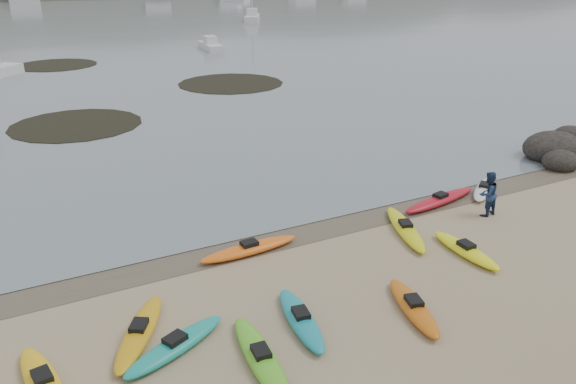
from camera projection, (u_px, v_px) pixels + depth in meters
ground at (288, 229)px, 20.98m from camera, size 600.00×600.00×0.00m
wet_sand at (292, 232)px, 20.74m from camera, size 60.00×60.00×0.00m
kayaks at (317, 282)px, 17.18m from camera, size 20.15×9.57×0.34m
person_east at (488, 194)px, 21.81m from camera, size 0.94×0.76×1.80m
rock_cluster at (563, 153)px, 28.67m from camera, size 5.11×3.72×1.63m
kelp_mats at (129, 87)px, 44.75m from camera, size 21.42×31.20×0.04m
moored_boats at (98, 20)px, 91.93m from camera, size 98.31×91.73×1.14m
far_hills at (136, 37)px, 202.86m from camera, size 550.00×135.00×80.00m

